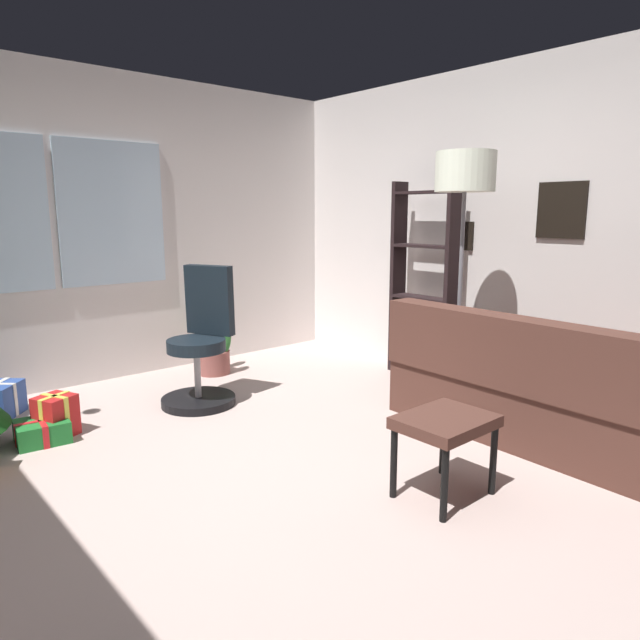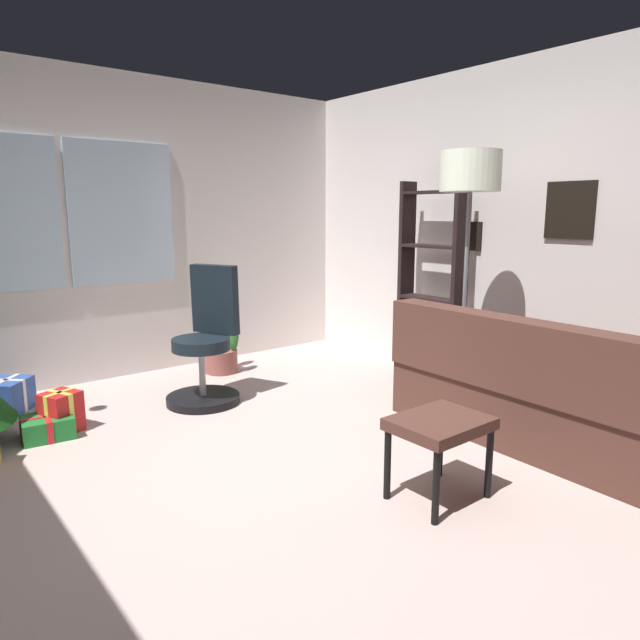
% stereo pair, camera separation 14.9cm
% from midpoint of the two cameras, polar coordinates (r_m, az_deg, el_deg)
% --- Properties ---
extents(ground_plane, '(4.79, 5.18, 0.10)m').
position_cam_midpoint_polar(ground_plane, '(3.28, -2.06, -16.59)').
color(ground_plane, '#C1A8A0').
extents(wall_back_with_windows, '(4.79, 0.12, 2.62)m').
position_cam_midpoint_polar(wall_back_with_windows, '(5.26, -19.96, 8.62)').
color(wall_back_with_windows, silver).
rests_on(wall_back_with_windows, ground_plane).
extents(wall_right_with_frames, '(0.12, 5.18, 2.62)m').
position_cam_midpoint_polar(wall_right_with_frames, '(4.79, 22.25, 8.25)').
color(wall_right_with_frames, silver).
rests_on(wall_right_with_frames, ground_plane).
extents(couch, '(1.53, 2.01, 0.83)m').
position_cam_midpoint_polar(couch, '(4.00, 24.49, -7.17)').
color(couch, '#4D2D25').
rests_on(couch, ground_plane).
extents(footstool, '(0.48, 0.38, 0.43)m').
position_cam_midpoint_polar(footstool, '(3.01, 13.30, -10.66)').
color(footstool, '#4D2D25').
rests_on(footstool, ground_plane).
extents(gift_box_red, '(0.28, 0.28, 0.28)m').
position_cam_midpoint_polar(gift_box_red, '(4.20, -23.54, -8.47)').
color(gift_box_red, red).
rests_on(gift_box_red, ground_plane).
extents(gift_box_green, '(0.34, 0.31, 0.15)m').
position_cam_midpoint_polar(gift_box_green, '(4.16, -24.67, -9.70)').
color(gift_box_green, '#1E722D').
rests_on(gift_box_green, ground_plane).
extents(gift_box_blue, '(0.40, 0.40, 0.25)m').
position_cam_midpoint_polar(gift_box_blue, '(4.79, -28.01, -6.71)').
color(gift_box_blue, '#2D4C99').
rests_on(gift_box_blue, ground_plane).
extents(office_chair, '(0.58, 0.56, 1.05)m').
position_cam_midpoint_polar(office_chair, '(4.47, -10.38, -2.93)').
color(office_chair, black).
rests_on(office_chair, ground_plane).
extents(bookshelf, '(0.18, 0.64, 1.72)m').
position_cam_midpoint_polar(bookshelf, '(5.10, 11.93, 2.78)').
color(bookshelf, black).
rests_on(bookshelf, ground_plane).
extents(floor_lamp, '(0.43, 0.43, 1.88)m').
position_cam_midpoint_polar(floor_lamp, '(4.29, 15.76, 12.82)').
color(floor_lamp, slate).
rests_on(floor_lamp, ground_plane).
extents(potted_plant, '(0.34, 0.42, 0.64)m').
position_cam_midpoint_polar(potted_plant, '(5.33, -8.98, -2.76)').
color(potted_plant, '#8F4F49').
rests_on(potted_plant, ground_plane).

